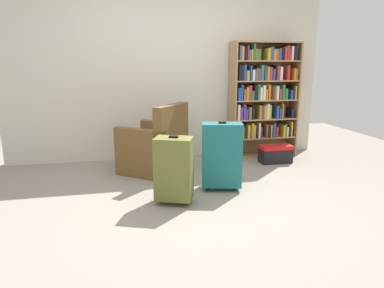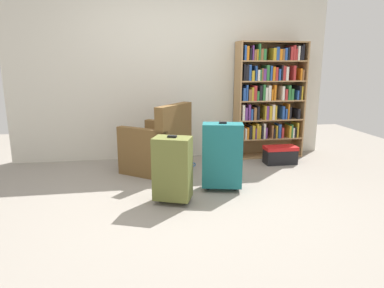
{
  "view_description": "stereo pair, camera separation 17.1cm",
  "coord_description": "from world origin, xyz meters",
  "px_view_note": "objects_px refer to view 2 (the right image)",
  "views": [
    {
      "loc": [
        -0.74,
        -3.22,
        1.4
      ],
      "look_at": [
        0.02,
        0.32,
        0.55
      ],
      "focal_mm": 32.22,
      "sensor_mm": 36.0,
      "label": 1
    },
    {
      "loc": [
        -0.57,
        -3.25,
        1.4
      ],
      "look_at": [
        0.02,
        0.32,
        0.55
      ],
      "focal_mm": 32.22,
      "sensor_mm": 36.0,
      "label": 2
    }
  ],
  "objects_px": {
    "bookshelf": "(268,96)",
    "mug": "(190,165)",
    "armchair": "(158,148)",
    "suitcase_teal": "(222,155)",
    "suitcase_olive": "(173,168)",
    "storage_box": "(280,154)"
  },
  "relations": [
    {
      "from": "suitcase_teal",
      "to": "storage_box",
      "type": "bearing_deg",
      "value": 39.11
    },
    {
      "from": "suitcase_teal",
      "to": "suitcase_olive",
      "type": "bearing_deg",
      "value": -154.82
    },
    {
      "from": "armchair",
      "to": "suitcase_teal",
      "type": "height_order",
      "value": "armchair"
    },
    {
      "from": "storage_box",
      "to": "suitcase_olive",
      "type": "xyz_separation_m",
      "value": [
        -1.66,
        -1.15,
        0.23
      ]
    },
    {
      "from": "armchair",
      "to": "suitcase_teal",
      "type": "distance_m",
      "value": 1.05
    },
    {
      "from": "bookshelf",
      "to": "suitcase_olive",
      "type": "xyz_separation_m",
      "value": [
        -1.61,
        -1.59,
        -0.56
      ]
    },
    {
      "from": "storage_box",
      "to": "suitcase_olive",
      "type": "height_order",
      "value": "suitcase_olive"
    },
    {
      "from": "mug",
      "to": "storage_box",
      "type": "xyz_separation_m",
      "value": [
        1.3,
        0.02,
        0.09
      ]
    },
    {
      "from": "mug",
      "to": "bookshelf",
      "type": "bearing_deg",
      "value": 20.09
    },
    {
      "from": "armchair",
      "to": "bookshelf",
      "type": "bearing_deg",
      "value": 16.44
    },
    {
      "from": "suitcase_teal",
      "to": "suitcase_olive",
      "type": "relative_size",
      "value": 1.11
    },
    {
      "from": "suitcase_teal",
      "to": "armchair",
      "type": "bearing_deg",
      "value": 128.52
    },
    {
      "from": "bookshelf",
      "to": "mug",
      "type": "height_order",
      "value": "bookshelf"
    },
    {
      "from": "storage_box",
      "to": "suitcase_teal",
      "type": "relative_size",
      "value": 0.58
    },
    {
      "from": "armchair",
      "to": "suitcase_olive",
      "type": "height_order",
      "value": "armchair"
    },
    {
      "from": "bookshelf",
      "to": "suitcase_olive",
      "type": "distance_m",
      "value": 2.33
    },
    {
      "from": "bookshelf",
      "to": "storage_box",
      "type": "bearing_deg",
      "value": -82.84
    },
    {
      "from": "bookshelf",
      "to": "suitcase_olive",
      "type": "bearing_deg",
      "value": -135.36
    },
    {
      "from": "storage_box",
      "to": "suitcase_olive",
      "type": "relative_size",
      "value": 0.64
    },
    {
      "from": "armchair",
      "to": "mug",
      "type": "height_order",
      "value": "armchair"
    },
    {
      "from": "storage_box",
      "to": "suitcase_olive",
      "type": "bearing_deg",
      "value": -145.29
    },
    {
      "from": "bookshelf",
      "to": "mug",
      "type": "xyz_separation_m",
      "value": [
        -1.25,
        -0.46,
        -0.88
      ]
    }
  ]
}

